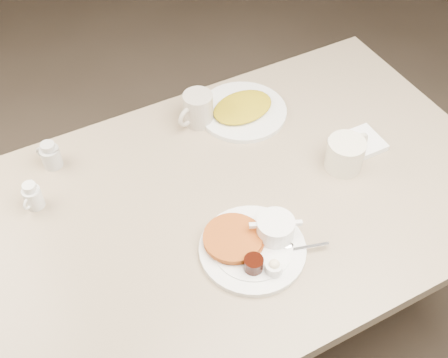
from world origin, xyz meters
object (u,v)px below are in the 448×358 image
coffee_mug_near (346,153)px  hash_plate (243,110)px  diner_table (227,240)px  coffee_mug_far (197,109)px  main_plate (254,243)px  creamer_left (33,196)px  creamer_right (50,155)px

coffee_mug_near → hash_plate: bearing=114.2°
diner_table → coffee_mug_near: (0.35, -0.03, 0.22)m
coffee_mug_near → coffee_mug_far: coffee_mug_far is taller
main_plate → diner_table: bearing=85.6°
coffee_mug_near → diner_table: bearing=174.3°
coffee_mug_far → creamer_left: coffee_mug_far is taller
diner_table → hash_plate: (0.20, 0.28, 0.18)m
coffee_mug_far → creamer_left: bearing=-170.3°
coffee_mug_near → hash_plate: 0.35m
main_plate → creamer_left: size_ratio=4.32×
diner_table → creamer_left: creamer_left is taller
coffee_mug_far → creamer_right: bearing=175.7°
coffee_mug_far → creamer_left: size_ratio=1.68×
diner_table → main_plate: 0.25m
main_plate → creamer_left: bearing=138.5°
coffee_mug_near → creamer_left: coffee_mug_near is taller
diner_table → coffee_mug_near: coffee_mug_near is taller
hash_plate → coffee_mug_far: bearing=168.1°
coffee_mug_near → coffee_mug_far: 0.45m
diner_table → creamer_right: creamer_right is taller
creamer_left → hash_plate: bearing=5.3°
hash_plate → creamer_left: bearing=-174.7°
creamer_right → hash_plate: bearing=-6.1°
main_plate → coffee_mug_near: bearing=19.2°
main_plate → hash_plate: bearing=64.0°
diner_table → coffee_mug_near: 0.41m
main_plate → coffee_mug_far: bearing=80.4°
main_plate → creamer_right: (-0.35, 0.51, 0.01)m
diner_table → hash_plate: bearing=54.3°
coffee_mug_near → hash_plate: (-0.14, 0.32, -0.03)m
creamer_right → main_plate: bearing=-55.1°
diner_table → creamer_left: (-0.45, 0.22, 0.21)m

